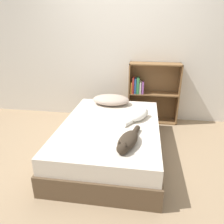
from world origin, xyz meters
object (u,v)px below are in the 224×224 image
at_px(pillow, 111,100).
at_px(bookshelf, 151,92).
at_px(cat_light, 139,115).
at_px(bed, 110,139).
at_px(cat_dark, 128,141).

xyz_separation_m(pillow, bookshelf, (0.63, 0.49, 0.01)).
height_order(pillow, cat_light, pillow).
height_order(bed, cat_dark, cat_dark).
height_order(cat_light, cat_dark, cat_light).
bearing_deg(bed, pillow, 98.43).
xyz_separation_m(pillow, cat_light, (0.45, -0.52, -0.02)).
bearing_deg(cat_dark, bed, -139.50).
bearing_deg(cat_light, bookshelf, 22.17).
xyz_separation_m(bed, pillow, (-0.10, 0.70, 0.30)).
xyz_separation_m(cat_dark, bookshelf, (0.26, 1.70, 0.03)).
bearing_deg(bookshelf, cat_dark, -98.72).
bearing_deg(cat_light, pillow, 72.77).
distance_m(bed, cat_light, 0.48).
distance_m(bed, bookshelf, 1.34).
height_order(cat_light, bookshelf, bookshelf).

